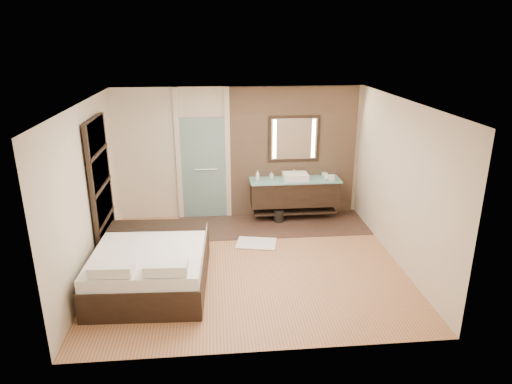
{
  "coord_description": "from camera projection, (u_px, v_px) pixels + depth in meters",
  "views": [
    {
      "loc": [
        -0.53,
        -6.84,
        3.67
      ],
      "look_at": [
        0.18,
        0.6,
        1.07
      ],
      "focal_mm": 32.0,
      "sensor_mm": 36.0,
      "label": 1
    }
  ],
  "objects": [
    {
      "name": "shoji_partition",
      "position": [
        102.0,
        189.0,
        7.64
      ],
      "size": [
        0.06,
        1.2,
        2.4
      ],
      "color": "black",
      "rests_on": "floor"
    },
    {
      "name": "mirror_unit",
      "position": [
        294.0,
        139.0,
        9.27
      ],
      "size": [
        1.06,
        0.04,
        0.96
      ],
      "color": "black",
      "rests_on": "stone_wall"
    },
    {
      "name": "bath_mat",
      "position": [
        256.0,
        243.0,
        8.4
      ],
      "size": [
        0.81,
        0.64,
        0.02
      ],
      "primitive_type": "cube",
      "rotation": [
        0.0,
        0.0,
        -0.21
      ],
      "color": "white",
      "rests_on": "floor"
    },
    {
      "name": "tissue_box",
      "position": [
        332.0,
        178.0,
        9.22
      ],
      "size": [
        0.13,
        0.13,
        0.1
      ],
      "primitive_type": "cube",
      "rotation": [
        0.0,
        0.0,
        -0.13
      ],
      "color": "silver",
      "rests_on": "vanity"
    },
    {
      "name": "stone_wall",
      "position": [
        293.0,
        152.0,
        9.42
      ],
      "size": [
        2.6,
        0.08,
        2.7
      ],
      "primitive_type": "cube",
      "color": "#A47C5E",
      "rests_on": "floor"
    },
    {
      "name": "floor",
      "position": [
        249.0,
        264.0,
        7.69
      ],
      "size": [
        5.0,
        5.0,
        0.0
      ],
      "primitive_type": "plane",
      "color": "#9D6441",
      "rests_on": "ground"
    },
    {
      "name": "vanity",
      "position": [
        295.0,
        192.0,
        9.4
      ],
      "size": [
        1.85,
        0.55,
        0.88
      ],
      "color": "black",
      "rests_on": "stone_wall"
    },
    {
      "name": "soap_bottle_b",
      "position": [
        272.0,
        175.0,
        9.3
      ],
      "size": [
        0.07,
        0.07,
        0.15
      ],
      "primitive_type": "imported",
      "rotation": [
        0.0,
        0.0,
        0.03
      ],
      "color": "#B2B2B2",
      "rests_on": "vanity"
    },
    {
      "name": "frosted_door",
      "position": [
        204.0,
        164.0,
        9.32
      ],
      "size": [
        1.1,
        0.12,
        2.7
      ],
      "color": "silver",
      "rests_on": "floor"
    },
    {
      "name": "soap_bottle_a",
      "position": [
        258.0,
        175.0,
        9.18
      ],
      "size": [
        0.1,
        0.1,
        0.21
      ],
      "primitive_type": "imported",
      "rotation": [
        0.0,
        0.0,
        -0.3
      ],
      "color": "silver",
      "rests_on": "vanity"
    },
    {
      "name": "tile_strip",
      "position": [
        272.0,
        225.0,
        9.24
      ],
      "size": [
        3.8,
        1.3,
        0.01
      ],
      "primitive_type": "cube",
      "color": "#38261F",
      "rests_on": "floor"
    },
    {
      "name": "bed",
      "position": [
        151.0,
        265.0,
        6.96
      ],
      "size": [
        1.75,
        2.14,
        0.8
      ],
      "rotation": [
        0.0,
        0.0,
        -0.05
      ],
      "color": "black",
      "rests_on": "floor"
    },
    {
      "name": "soap_bottle_c",
      "position": [
        327.0,
        177.0,
        9.21
      ],
      "size": [
        0.15,
        0.15,
        0.15
      ],
      "primitive_type": "imported",
      "rotation": [
        0.0,
        0.0,
        -0.34
      ],
      "color": "#BCEDEC",
      "rests_on": "vanity"
    },
    {
      "name": "cup",
      "position": [
        324.0,
        175.0,
        9.45
      ],
      "size": [
        0.13,
        0.13,
        0.09
      ],
      "primitive_type": "imported",
      "rotation": [
        0.0,
        0.0,
        0.12
      ],
      "color": "silver",
      "rests_on": "vanity"
    },
    {
      "name": "waste_bin",
      "position": [
        279.0,
        216.0,
        9.36
      ],
      "size": [
        0.26,
        0.26,
        0.27
      ],
      "primitive_type": "cylinder",
      "rotation": [
        0.0,
        0.0,
        -0.25
      ],
      "color": "black",
      "rests_on": "floor"
    }
  ]
}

